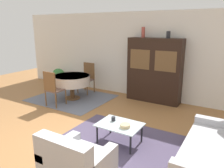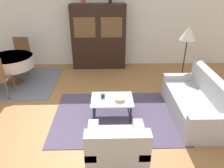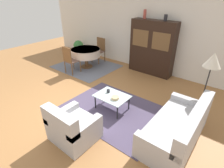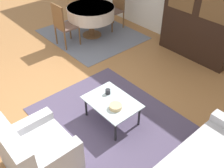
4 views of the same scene
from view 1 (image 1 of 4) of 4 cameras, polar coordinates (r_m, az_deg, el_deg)
name	(u,v)px [view 1 (image 1 of 4)]	position (r m, az deg, el deg)	size (l,w,h in m)	color
ground_plane	(67,145)	(4.54, -11.80, -15.35)	(14.00, 14.00, 0.00)	#9E6B3D
wall_back	(143,56)	(7.06, 8.04, 7.37)	(10.00, 0.06, 2.70)	silver
area_rug	(123,144)	(4.46, 2.89, -15.48)	(2.61, 1.95, 0.01)	#4C425B
dining_rug	(72,98)	(7.20, -10.40, -3.59)	(2.35, 2.02, 0.01)	slate
couch	(216,156)	(3.92, 25.57, -16.51)	(0.87, 1.86, 0.88)	#B2B2B7
armchair	(76,166)	(3.40, -9.34, -20.31)	(0.88, 0.81, 0.85)	#B2B2B7
coffee_table	(120,126)	(4.35, 2.01, -10.92)	(0.85, 0.62, 0.40)	black
display_cabinet	(154,70)	(6.70, 10.99, 3.49)	(1.62, 0.44, 1.93)	black
dining_table	(72,80)	(6.98, -10.48, 0.98)	(1.16, 1.16, 0.75)	brown
dining_chair_near	(53,87)	(6.43, -15.21, -0.81)	(0.44, 0.44, 1.03)	brown
dining_chair_far	(87,76)	(7.59, -6.45, 2.01)	(0.44, 0.44, 1.03)	brown
cup	(113,119)	(4.46, 0.36, -9.07)	(0.08, 0.08, 0.08)	#232328
bowl	(125,126)	(4.20, 3.45, -10.80)	(0.20, 0.20, 0.06)	tan
vase_tall	(143,32)	(6.73, 8.14, 13.24)	(0.11, 0.11, 0.31)	#9E4238
vase_short	(168,35)	(6.47, 14.50, 12.37)	(0.11, 0.11, 0.20)	#232328
potted_plant	(59,76)	(8.63, -13.79, 1.94)	(0.47, 0.47, 0.69)	#93664C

